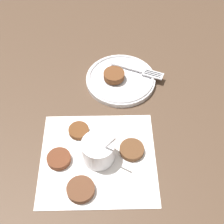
{
  "coord_description": "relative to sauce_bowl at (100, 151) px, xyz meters",
  "views": [
    {
      "loc": [
        0.0,
        0.39,
        0.72
      ],
      "look_at": [
        -0.02,
        -0.16,
        0.02
      ],
      "focal_mm": 50.0,
      "sensor_mm": 36.0,
      "label": 1
    }
  ],
  "objects": [
    {
      "name": "napkin",
      "position": [
        0.0,
        0.0,
        -0.03
      ],
      "size": [
        0.31,
        0.29,
        0.0
      ],
      "color": "white",
      "rests_on": "ground_plane"
    },
    {
      "name": "fritter_3",
      "position": [
        0.05,
        -0.08,
        -0.02
      ],
      "size": [
        0.06,
        0.06,
        0.01
      ],
      "color": "brown",
      "rests_on": "napkin"
    },
    {
      "name": "serving_plate",
      "position": [
        -0.08,
        -0.27,
        -0.02
      ],
      "size": [
        0.22,
        0.22,
        0.02
      ],
      "color": "silver",
      "rests_on": "ground_plane"
    },
    {
      "name": "ground_plane",
      "position": [
        -0.01,
        0.02,
        -0.03
      ],
      "size": [
        4.0,
        4.0,
        0.0
      ],
      "primitive_type": "plane",
      "color": "#4C3828"
    },
    {
      "name": "fritter_0",
      "position": [
        0.1,
        0.0,
        -0.02
      ],
      "size": [
        0.06,
        0.06,
        0.02
      ],
      "color": "brown",
      "rests_on": "napkin"
    },
    {
      "name": "fork",
      "position": [
        -0.15,
        -0.29,
        -0.01
      ],
      "size": [
        0.17,
        0.09,
        0.0
      ],
      "color": "silver",
      "rests_on": "serving_plate"
    },
    {
      "name": "sauce_bowl",
      "position": [
        0.0,
        0.0,
        0.0
      ],
      "size": [
        0.1,
        0.09,
        0.13
      ],
      "color": "silver",
      "rests_on": "napkin"
    },
    {
      "name": "fritter_1",
      "position": [
        0.05,
        0.09,
        -0.02
      ],
      "size": [
        0.07,
        0.07,
        0.02
      ],
      "color": "brown",
      "rests_on": "napkin"
    },
    {
      "name": "fritter_on_plate",
      "position": [
        -0.06,
        -0.27,
        -0.0
      ],
      "size": [
        0.06,
        0.06,
        0.02
      ],
      "color": "brown",
      "rests_on": "serving_plate"
    },
    {
      "name": "fritter_2",
      "position": [
        -0.09,
        -0.01,
        -0.02
      ],
      "size": [
        0.06,
        0.06,
        0.01
      ],
      "color": "brown",
      "rests_on": "napkin"
    }
  ]
}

